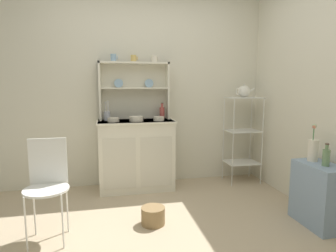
{
  "coord_description": "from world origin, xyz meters",
  "views": [
    {
      "loc": [
        -0.44,
        -2.09,
        1.29
      ],
      "look_at": [
        0.24,
        1.12,
        0.82
      ],
      "focal_mm": 30.46,
      "sensor_mm": 36.0,
      "label": 1
    }
  ],
  "objects_px": {
    "side_shelf_blue": "(319,195)",
    "oil_bottle": "(326,157)",
    "floor_basket": "(153,216)",
    "porcelain_teapot": "(244,91)",
    "utensil_jar": "(107,116)",
    "bowl_mixing_large": "(113,120)",
    "hutch_cabinet": "(136,154)",
    "hutch_shelf_unit": "(134,86)",
    "cup_sky_0": "(114,58)",
    "flower_vase": "(313,149)",
    "jam_bottle": "(162,113)",
    "wire_chair": "(47,179)",
    "bakers_rack": "(243,130)"
  },
  "relations": [
    {
      "from": "side_shelf_blue",
      "to": "oil_bottle",
      "type": "bearing_deg",
      "value": -90.0
    },
    {
      "from": "oil_bottle",
      "to": "floor_basket",
      "type": "bearing_deg",
      "value": 165.81
    },
    {
      "from": "floor_basket",
      "to": "porcelain_teapot",
      "type": "bearing_deg",
      "value": 35.11
    },
    {
      "from": "utensil_jar",
      "to": "bowl_mixing_large",
      "type": "bearing_deg",
      "value": -64.47
    },
    {
      "from": "oil_bottle",
      "to": "utensil_jar",
      "type": "bearing_deg",
      "value": 143.03
    },
    {
      "from": "hutch_cabinet",
      "to": "bowl_mixing_large",
      "type": "xyz_separation_m",
      "value": [
        -0.27,
        -0.07,
        0.44
      ]
    },
    {
      "from": "hutch_shelf_unit",
      "to": "cup_sky_0",
      "type": "distance_m",
      "value": 0.42
    },
    {
      "from": "side_shelf_blue",
      "to": "utensil_jar",
      "type": "xyz_separation_m",
      "value": [
        -1.89,
        1.38,
        0.63
      ]
    },
    {
      "from": "utensil_jar",
      "to": "oil_bottle",
      "type": "bearing_deg",
      "value": -36.97
    },
    {
      "from": "hutch_shelf_unit",
      "to": "utensil_jar",
      "type": "xyz_separation_m",
      "value": [
        -0.34,
        -0.09,
        -0.35
      ]
    },
    {
      "from": "hutch_shelf_unit",
      "to": "bowl_mixing_large",
      "type": "distance_m",
      "value": 0.53
    },
    {
      "from": "hutch_cabinet",
      "to": "flower_vase",
      "type": "relative_size",
      "value": 2.65
    },
    {
      "from": "jam_bottle",
      "to": "flower_vase",
      "type": "height_order",
      "value": "jam_bottle"
    },
    {
      "from": "floor_basket",
      "to": "bowl_mixing_large",
      "type": "xyz_separation_m",
      "value": [
        -0.33,
        0.9,
        0.81
      ]
    },
    {
      "from": "wire_chair",
      "to": "flower_vase",
      "type": "height_order",
      "value": "flower_vase"
    },
    {
      "from": "cup_sky_0",
      "to": "jam_bottle",
      "type": "distance_m",
      "value": 0.9
    },
    {
      "from": "hutch_shelf_unit",
      "to": "jam_bottle",
      "type": "bearing_deg",
      "value": -12.57
    },
    {
      "from": "porcelain_teapot",
      "to": "oil_bottle",
      "type": "distance_m",
      "value": 1.45
    },
    {
      "from": "wire_chair",
      "to": "utensil_jar",
      "type": "bearing_deg",
      "value": 90.1
    },
    {
      "from": "floor_basket",
      "to": "oil_bottle",
      "type": "relative_size",
      "value": 1.09
    },
    {
      "from": "wire_chair",
      "to": "floor_basket",
      "type": "bearing_deg",
      "value": 28.08
    },
    {
      "from": "jam_bottle",
      "to": "porcelain_teapot",
      "type": "xyz_separation_m",
      "value": [
        1.07,
        -0.1,
        0.27
      ]
    },
    {
      "from": "hutch_cabinet",
      "to": "utensil_jar",
      "type": "xyz_separation_m",
      "value": [
        -0.34,
        0.08,
        0.48
      ]
    },
    {
      "from": "bakers_rack",
      "to": "flower_vase",
      "type": "height_order",
      "value": "bakers_rack"
    },
    {
      "from": "utensil_jar",
      "to": "hutch_shelf_unit",
      "type": "bearing_deg",
      "value": 13.95
    },
    {
      "from": "bakers_rack",
      "to": "side_shelf_blue",
      "type": "bearing_deg",
      "value": -83.92
    },
    {
      "from": "hutch_shelf_unit",
      "to": "floor_basket",
      "type": "height_order",
      "value": "hutch_shelf_unit"
    },
    {
      "from": "hutch_shelf_unit",
      "to": "side_shelf_blue",
      "type": "relative_size",
      "value": 1.49
    },
    {
      "from": "utensil_jar",
      "to": "hutch_cabinet",
      "type": "bearing_deg",
      "value": -12.74
    },
    {
      "from": "floor_basket",
      "to": "bowl_mixing_large",
      "type": "relative_size",
      "value": 1.65
    },
    {
      "from": "bakers_rack",
      "to": "bowl_mixing_large",
      "type": "distance_m",
      "value": 1.7
    },
    {
      "from": "wire_chair",
      "to": "bowl_mixing_large",
      "type": "distance_m",
      "value": 1.17
    },
    {
      "from": "hutch_shelf_unit",
      "to": "side_shelf_blue",
      "type": "xyz_separation_m",
      "value": [
        1.55,
        -1.46,
        -0.99
      ]
    },
    {
      "from": "side_shelf_blue",
      "to": "flower_vase",
      "type": "bearing_deg",
      "value": 90.14
    },
    {
      "from": "hutch_shelf_unit",
      "to": "oil_bottle",
      "type": "xyz_separation_m",
      "value": [
        1.55,
        -1.51,
        -0.61
      ]
    },
    {
      "from": "utensil_jar",
      "to": "side_shelf_blue",
      "type": "bearing_deg",
      "value": -36.04
    },
    {
      "from": "bakers_rack",
      "to": "side_shelf_blue",
      "type": "height_order",
      "value": "bakers_rack"
    },
    {
      "from": "floor_basket",
      "to": "utensil_jar",
      "type": "distance_m",
      "value": 1.4
    },
    {
      "from": "wire_chair",
      "to": "jam_bottle",
      "type": "height_order",
      "value": "jam_bottle"
    },
    {
      "from": "bowl_mixing_large",
      "to": "oil_bottle",
      "type": "relative_size",
      "value": 0.66
    },
    {
      "from": "hutch_cabinet",
      "to": "bakers_rack",
      "type": "xyz_separation_m",
      "value": [
        1.41,
        -0.01,
        0.26
      ]
    },
    {
      "from": "hutch_shelf_unit",
      "to": "wire_chair",
      "type": "relative_size",
      "value": 1.02
    },
    {
      "from": "bakers_rack",
      "to": "flower_vase",
      "type": "distance_m",
      "value": 1.17
    },
    {
      "from": "side_shelf_blue",
      "to": "porcelain_teapot",
      "type": "xyz_separation_m",
      "value": [
        -0.14,
        1.29,
        0.93
      ]
    },
    {
      "from": "side_shelf_blue",
      "to": "flower_vase",
      "type": "xyz_separation_m",
      "value": [
        -0.0,
        0.12,
        0.41
      ]
    },
    {
      "from": "bowl_mixing_large",
      "to": "oil_bottle",
      "type": "distance_m",
      "value": 2.23
    },
    {
      "from": "jam_bottle",
      "to": "utensil_jar",
      "type": "distance_m",
      "value": 0.69
    },
    {
      "from": "hutch_cabinet",
      "to": "floor_basket",
      "type": "xyz_separation_m",
      "value": [
        0.05,
        -0.97,
        -0.36
      ]
    },
    {
      "from": "bowl_mixing_large",
      "to": "porcelain_teapot",
      "type": "bearing_deg",
      "value": 2.0
    },
    {
      "from": "cup_sky_0",
      "to": "bakers_rack",
      "type": "bearing_deg",
      "value": -4.72
    }
  ]
}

